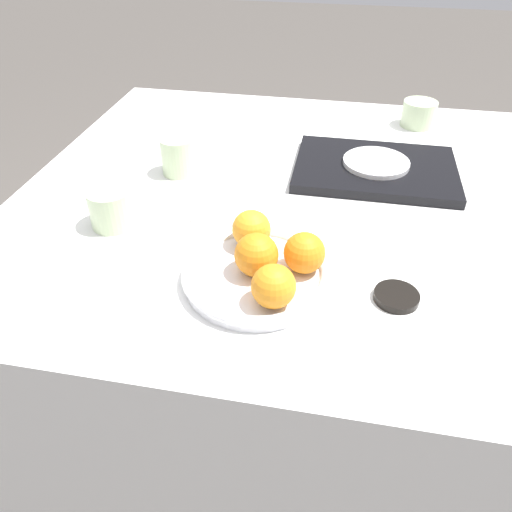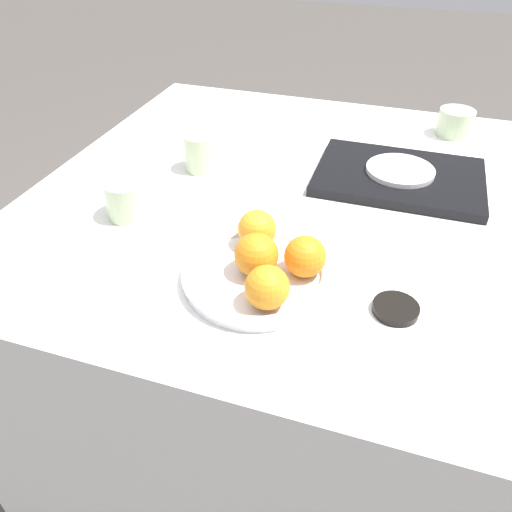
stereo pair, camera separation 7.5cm
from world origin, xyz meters
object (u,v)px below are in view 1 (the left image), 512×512
Objects in this scene: serving_tray at (375,169)px; soy_dish at (396,297)px; cup_1 at (111,208)px; napkin at (226,208)px; orange_3 at (251,229)px; side_plate at (376,162)px; fruit_platter at (256,275)px; cup_0 at (178,156)px; orange_2 at (304,253)px; orange_1 at (256,255)px; cup_2 at (419,114)px; orange_0 at (274,286)px.

serving_tray is 4.97× the size of soy_dish.
cup_1 is at bearing -148.21° from serving_tray.
napkin is 1.61× the size of soy_dish.
serving_tray is (0.20, 0.33, -0.04)m from orange_3.
soy_dish reaches higher than napkin.
side_plate reaches higher than soy_dish.
fruit_platter is 2.95× the size of cup_0.
cup_1 is at bearing 171.29° from orange_3.
orange_2 is 0.39m from serving_tray.
orange_1 is 0.85× the size of cup_1.
cup_2 is (0.28, 0.67, 0.02)m from fruit_platter.
side_plate is (0.18, 0.40, 0.01)m from fruit_platter.
fruit_platter reaches higher than serving_tray.
side_plate is at bearing 58.31° from orange_3.
cup_0 reaches higher than soy_dish.
orange_1 is 0.30m from cup_1.
cup_2 is 0.77× the size of napkin.
orange_2 is (0.07, 0.02, 0.04)m from fruit_platter.
fruit_platter is 2.12× the size of napkin.
orange_1 is 0.20× the size of serving_tray.
orange_1 reaches higher than cup_1.
serving_tray is at bearing -110.57° from cup_2.
orange_3 reaches higher than cup_1.
napkin is at bearing 133.61° from orange_2.
orange_0 is at bearing -160.78° from soy_dish.
orange_1 is 0.07m from orange_3.
fruit_platter is 3.59× the size of orange_2.
soy_dish is at bearing -17.00° from orange_3.
soy_dish is at bearing 19.22° from orange_0.
orange_1 reaches higher than orange_2.
orange_1 is 0.39m from cup_0.
side_plate is 0.34m from napkin.
cup_0 is at bearing 143.63° from soy_dish.
napkin is at bearing 116.17° from orange_1.
napkin is (-0.28, -0.20, -0.02)m from side_plate.
orange_2 is at bearing -14.03° from cup_1.
soy_dish is (0.21, -0.00, -0.01)m from fruit_platter.
serving_tray is 0.54m from cup_1.
orange_0 is 0.81× the size of cup_1.
orange_0 is 0.48m from serving_tray.
serving_tray is at bearing 10.44° from cup_0.
orange_2 is 0.24m from napkin.
orange_2 reaches higher than cup_0.
orange_1 is 0.07m from orange_2.
orange_3 is at bearing 113.42° from orange_0.
cup_0 reaches higher than side_plate.
orange_2 is 0.36m from cup_1.
serving_tray is 0.40m from soy_dish.
fruit_platter is 3.42× the size of orange_1.
cup_1 is (-0.26, 0.04, -0.01)m from orange_3.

